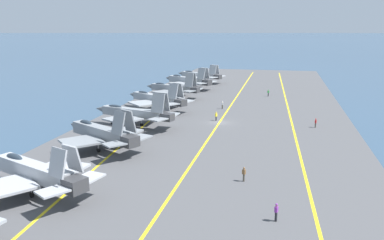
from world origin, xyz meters
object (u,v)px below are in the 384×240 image
Objects in this scene: crew_white_vest at (222,105)px; crew_brown_vest at (244,173)px; parked_jet_second at (36,172)px; crew_green_vest at (268,93)px; parked_jet_third at (101,133)px; parked_jet_seventh at (188,80)px; crew_red_vest at (316,123)px; parked_jet_sixth at (173,88)px; crew_purple_vest at (276,211)px; parked_jet_eighth at (200,75)px; parked_jet_fifth at (157,99)px; crew_yellow_vest at (216,116)px; parked_jet_fourth at (135,113)px.

crew_white_vest is 0.98× the size of crew_brown_vest.
parked_jet_second is 72.08m from crew_green_vest.
parked_jet_third reaches higher than crew_green_vest.
crew_green_vest is (-7.98, -23.22, -1.51)m from parked_jet_seventh.
crew_red_vest is at bearing -19.37° from crew_brown_vest.
parked_jet_seventh is at bearing -0.04° from parked_jet_sixth.
parked_jet_sixth is 8.62× the size of crew_brown_vest.
parked_jet_sixth is 8.55× the size of crew_purple_vest.
crew_red_vest is (-23.55, -32.77, -1.67)m from parked_jet_sixth.
parked_jet_second is at bearing -179.42° from parked_jet_seventh.
crew_green_vest is at bearing -134.09° from parked_jet_eighth.
crew_green_vest is at bearing -44.51° from parked_jet_fifth.
crew_purple_vest is at bearing -164.21° from parked_jet_eighth.
parked_jet_third is 28.94m from parked_jet_fifth.
parked_jet_second is at bearing 165.16° from crew_white_vest.
parked_jet_third is 9.03× the size of crew_yellow_vest.
parked_jet_fifth is at bearing 75.41° from crew_red_vest.
parked_jet_fourth is 9.48× the size of crew_brown_vest.
parked_jet_third is 8.81× the size of crew_green_vest.
parked_jet_third is 0.92× the size of parked_jet_fourth.
crew_green_vest is (60.38, -0.57, -0.01)m from crew_brown_vest.
crew_brown_vest is at bearing 160.63° from crew_red_vest.
crew_green_vest is at bearing -70.81° from parked_jet_sixth.
parked_jet_fifth is (15.24, 0.62, -0.07)m from parked_jet_fourth.
parked_jet_fifth is at bearing 63.72° from crew_yellow_vest.
parked_jet_sixth is at bearing 54.29° from crew_red_vest.
parked_jet_fifth is at bearing 135.49° from crew_green_vest.
parked_jet_fourth is at bearing 39.21° from crew_purple_vest.
crew_purple_vest is at bearing -124.49° from parked_jet_third.
crew_purple_vest is (-17.58, -25.59, -1.53)m from parked_jet_third.
crew_purple_vest is at bearing 170.74° from crew_red_vest.
parked_jet_fifth is 1.09× the size of parked_jet_sixth.
crew_red_vest is 18.35m from crew_yellow_vest.
parked_jet_fourth is 1.01× the size of parked_jet_fifth.
parked_jet_fourth is 9.40× the size of crew_purple_vest.
parked_jet_sixth reaches higher than parked_jet_seventh.
crew_purple_vest reaches higher than crew_green_vest.
parked_jet_sixth is 8.79× the size of crew_white_vest.
parked_jet_fifth is 9.71× the size of crew_yellow_vest.
parked_jet_sixth is 26.45m from crew_yellow_vest.
parked_jet_fourth reaches higher than parked_jet_fifth.
parked_jet_third reaches higher than parked_jet_second.
parked_jet_fourth reaches higher than parked_jet_seventh.
crew_red_vest is 0.93× the size of crew_brown_vest.
crew_white_vest is at bearing -71.42° from parked_jet_fifth.
parked_jet_second is at bearing -179.54° from parked_jet_fifth.
crew_purple_vest is at bearing -150.67° from parked_jet_fifth.
parked_jet_sixth reaches higher than parked_jet_third.
crew_yellow_vest is (8.29, -13.44, -1.69)m from parked_jet_fourth.
parked_jet_eighth is 53.85m from crew_yellow_vest.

